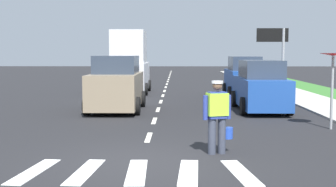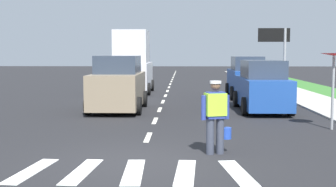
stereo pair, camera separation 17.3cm
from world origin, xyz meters
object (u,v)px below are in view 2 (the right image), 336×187
at_px(road_worker, 216,113).
at_px(car_parked_curbside, 262,87).
at_px(delivery_truck, 133,65).
at_px(car_oncoming_lead, 118,85).
at_px(yield_sign, 334,61).
at_px(car_parked_far, 247,79).
at_px(lane_direction_sign, 278,50).

bearing_deg(road_worker, car_parked_curbside, 72.90).
xyz_separation_m(delivery_truck, car_oncoming_lead, (0.27, -7.71, -0.59)).
height_order(yield_sign, car_parked_far, yield_sign).
bearing_deg(car_oncoming_lead, car_parked_curbside, 0.58).
height_order(road_worker, car_parked_far, car_parked_far).
height_order(lane_direction_sign, delivery_truck, delivery_truck).
distance_m(lane_direction_sign, delivery_truck, 10.93).
xyz_separation_m(car_parked_curbside, car_oncoming_lead, (-5.73, -0.06, 0.08)).
bearing_deg(car_parked_curbside, yield_sign, -72.71).
xyz_separation_m(delivery_truck, car_parked_far, (6.12, -2.38, -0.63)).
distance_m(delivery_truck, car_oncoming_lead, 7.73).
bearing_deg(car_parked_far, lane_direction_sign, -88.10).
bearing_deg(delivery_truck, yield_sign, -58.48).
height_order(road_worker, car_oncoming_lead, car_oncoming_lead).
bearing_deg(car_parked_curbside, lane_direction_sign, -74.13).
xyz_separation_m(yield_sign, delivery_truck, (-7.34, 11.96, -0.45)).
height_order(lane_direction_sign, car_parked_far, lane_direction_sign).
height_order(delivery_truck, car_oncoming_lead, delivery_truck).
bearing_deg(yield_sign, lane_direction_sign, 107.84).
height_order(delivery_truck, car_parked_far, delivery_truck).
relative_size(yield_sign, car_parked_far, 0.58).
relative_size(road_worker, yield_sign, 0.73).
bearing_deg(delivery_truck, road_worker, -76.77).
xyz_separation_m(road_worker, car_parked_far, (2.51, 12.99, 0.05)).
distance_m(car_parked_far, car_oncoming_lead, 7.91).
distance_m(yield_sign, lane_direction_sign, 3.27).
relative_size(car_parked_curbside, car_oncoming_lead, 1.05).
bearing_deg(car_oncoming_lead, delivery_truck, 91.98).
relative_size(car_parked_curbside, car_parked_far, 1.11).
bearing_deg(lane_direction_sign, road_worker, -112.70).
relative_size(lane_direction_sign, car_oncoming_lead, 0.76).
distance_m(road_worker, car_parked_far, 13.23).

